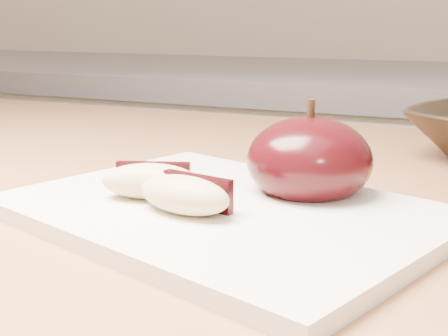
% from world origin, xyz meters
% --- Properties ---
extents(back_cabinet, '(2.40, 0.62, 0.94)m').
position_xyz_m(back_cabinet, '(0.00, 1.20, 0.47)').
color(back_cabinet, silver).
rests_on(back_cabinet, ground).
extents(cutting_board, '(0.33, 0.28, 0.01)m').
position_xyz_m(cutting_board, '(0.09, 0.38, 0.91)').
color(cutting_board, silver).
rests_on(cutting_board, island_counter).
extents(apple_half, '(0.11, 0.11, 0.08)m').
position_xyz_m(apple_half, '(0.13, 0.44, 0.93)').
color(apple_half, black).
rests_on(apple_half, cutting_board).
extents(apple_wedge_a, '(0.07, 0.05, 0.02)m').
position_xyz_m(apple_wedge_a, '(0.03, 0.38, 0.92)').
color(apple_wedge_a, '#D9C289').
rests_on(apple_wedge_a, cutting_board).
extents(apple_wedge_b, '(0.07, 0.04, 0.02)m').
position_xyz_m(apple_wedge_b, '(0.07, 0.36, 0.92)').
color(apple_wedge_b, '#D9C289').
rests_on(apple_wedge_b, cutting_board).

